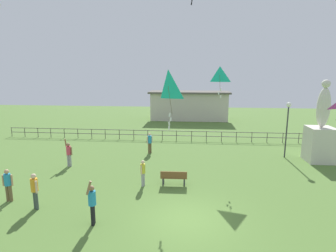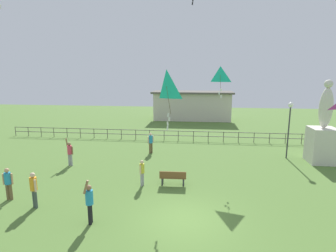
% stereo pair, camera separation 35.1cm
% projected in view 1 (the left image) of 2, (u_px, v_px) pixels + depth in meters
% --- Properties ---
extents(ground_plane, '(80.00, 80.00, 0.00)m').
position_uv_depth(ground_plane, '(187.00, 219.00, 11.70)').
color(ground_plane, '#517533').
extents(statue_monument, '(1.74, 1.74, 5.84)m').
position_uv_depth(statue_monument, '(320.00, 136.00, 19.10)').
color(statue_monument, beige).
rests_on(statue_monument, ground_plane).
extents(lamppost, '(0.36, 0.36, 4.20)m').
position_uv_depth(lamppost, '(288.00, 117.00, 19.78)').
color(lamppost, '#38383D').
rests_on(lamppost, ground_plane).
extents(park_bench, '(1.51, 0.46, 0.85)m').
position_uv_depth(park_bench, '(174.00, 177.00, 15.21)').
color(park_bench, brown).
rests_on(park_bench, ground_plane).
extents(person_0, '(0.41, 0.34, 1.65)m').
position_uv_depth(person_0, '(150.00, 142.00, 21.25)').
color(person_0, brown).
rests_on(person_0, ground_plane).
extents(person_1, '(0.49, 0.31, 1.66)m').
position_uv_depth(person_1, '(8.00, 183.00, 13.19)').
color(person_1, brown).
rests_on(person_1, ground_plane).
extents(person_2, '(0.28, 0.44, 1.50)m').
position_uv_depth(person_2, '(143.00, 171.00, 15.04)').
color(person_2, '#99999E').
rests_on(person_2, ground_plane).
extents(person_3, '(0.32, 0.55, 2.03)m').
position_uv_depth(person_3, '(92.00, 202.00, 11.14)').
color(person_3, black).
rests_on(person_3, ground_plane).
extents(person_4, '(0.44, 0.35, 1.74)m').
position_uv_depth(person_4, '(35.00, 189.00, 12.43)').
color(person_4, '#3F4C47').
rests_on(person_4, ground_plane).
extents(person_5, '(0.50, 0.30, 1.93)m').
position_uv_depth(person_5, '(69.00, 153.00, 18.22)').
color(person_5, '#99999E').
rests_on(person_5, ground_plane).
extents(kite_0, '(1.03, 0.64, 2.03)m').
position_uv_depth(kite_0, '(220.00, 75.00, 17.26)').
color(kite_0, '#19B2B2').
extents(kite_4, '(1.00, 1.06, 2.91)m').
position_uv_depth(kite_4, '(168.00, 88.00, 12.79)').
color(kite_4, '#19B2B2').
extents(waterfront_railing, '(36.01, 0.06, 0.95)m').
position_uv_depth(waterfront_railing, '(186.00, 134.00, 25.30)').
color(waterfront_railing, '#4C4742').
rests_on(waterfront_railing, ground_plane).
extents(pavilion_building, '(10.81, 4.08, 3.86)m').
position_uv_depth(pavilion_building, '(189.00, 105.00, 36.76)').
color(pavilion_building, beige).
rests_on(pavilion_building, ground_plane).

